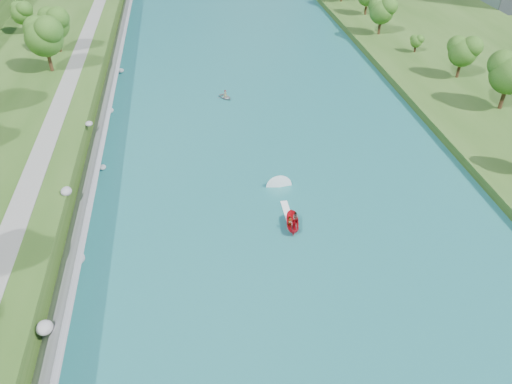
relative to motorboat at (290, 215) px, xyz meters
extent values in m
plane|color=#2D5119|center=(0.16, -7.67, -0.75)|extent=(260.00, 260.00, 0.00)
cube|color=#19605E|center=(0.16, 12.33, -0.70)|extent=(55.00, 240.00, 0.10)
cube|color=slate|center=(-25.69, 12.33, 1.05)|extent=(3.54, 236.00, 4.05)
ellipsoid|color=gray|center=(-26.51, -15.25, 1.72)|extent=(1.59, 1.65, 1.26)
ellipsoid|color=gray|center=(-25.17, -5.00, 0.71)|extent=(1.71, 1.77, 1.20)
ellipsoid|color=gray|center=(-27.42, 5.12, 2.94)|extent=(1.35, 1.59, 1.04)
ellipsoid|color=gray|center=(-24.58, 15.10, -0.23)|extent=(0.99, 1.26, 0.63)
ellipsoid|color=gray|center=(-26.82, 22.93, 2.90)|extent=(1.11, 1.32, 0.68)
ellipsoid|color=gray|center=(-24.88, 32.17, 0.39)|extent=(1.19, 1.51, 0.81)
ellipsoid|color=gray|center=(-25.32, 41.61, 0.74)|extent=(1.45, 1.58, 0.89)
ellipsoid|color=gray|center=(-24.54, 50.95, -0.08)|extent=(1.42, 1.19, 0.84)
cube|color=gray|center=(-32.34, 12.33, 2.80)|extent=(3.00, 200.00, 0.10)
ellipsoid|color=#1D4A13|center=(-36.24, 45.62, 8.74)|extent=(7.20, 7.20, 11.99)
ellipsoid|color=#1D4A13|center=(-36.43, 55.87, 8.00)|extent=(6.31, 6.31, 10.52)
ellipsoid|color=#1D4A13|center=(-45.59, 68.39, 6.86)|extent=(4.94, 4.94, 8.23)
ellipsoid|color=#1D4A13|center=(41.18, 22.59, 6.69)|extent=(7.14, 7.14, 11.90)
ellipsoid|color=#1D4A13|center=(40.09, 36.08, 5.48)|extent=(5.69, 5.69, 9.48)
ellipsoid|color=#1D4A13|center=(37.39, 50.04, 2.97)|extent=(2.67, 2.67, 4.45)
ellipsoid|color=#1D4A13|center=(33.73, 62.32, 5.66)|extent=(5.90, 5.90, 9.83)
imported|color=red|center=(-0.01, -1.65, 0.12)|extent=(2.01, 4.15, 1.54)
imported|color=#66605B|center=(-0.41, -2.05, 0.55)|extent=(0.71, 0.56, 1.70)
imported|color=#66605B|center=(0.49, -1.15, 0.48)|extent=(0.94, 0.87, 1.56)
cube|color=white|center=(-0.01, 1.35, -0.62)|extent=(0.90, 5.00, 0.06)
imported|color=gray|center=(-4.66, 36.26, -0.35)|extent=(3.32, 3.61, 0.61)
imported|color=#66605B|center=(-4.66, 36.26, 0.27)|extent=(0.70, 0.49, 1.35)
camera|label=1|loc=(-11.34, -47.93, 39.35)|focal=35.00mm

